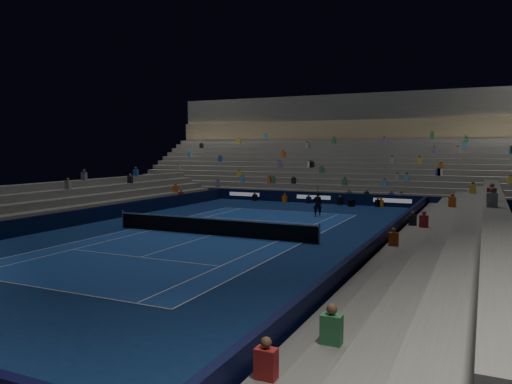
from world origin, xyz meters
The scene contains 11 objects.
ground centered at (0.00, 0.00, 0.00)m, with size 90.00×90.00×0.00m, color navy.
court_surface centered at (0.00, 0.00, 0.01)m, with size 10.97×23.77×0.01m, color #1A4293.
sponsor_barrier_far centered at (0.00, 18.50, 0.50)m, with size 44.00×0.25×1.00m, color black.
sponsor_barrier_east centered at (9.70, 0.00, 0.50)m, with size 0.25×37.00×1.00m, color black.
sponsor_barrier_west centered at (-9.70, 0.00, 0.50)m, with size 0.25×37.00×1.00m, color black.
grandstand_main centered at (0.00, 27.90, 3.38)m, with size 44.00×15.20×11.20m.
grandstand_east centered at (13.17, 0.00, 0.92)m, with size 5.00×37.00×2.50m.
grandstand_west centered at (-13.17, 0.00, 0.92)m, with size 5.00×37.00×2.50m.
tennis_net centered at (0.00, 0.00, 0.50)m, with size 12.90×0.10×1.10m.
tennis_player centered at (3.08, 10.00, 0.91)m, with size 0.67×0.44×1.83m, color black.
broadcast_camera centered at (3.75, 17.34, 0.31)m, with size 0.55×0.95×0.60m.
Camera 1 is at (14.02, -24.12, 4.91)m, focal length 34.54 mm.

